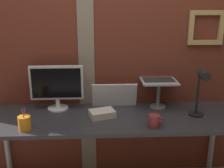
{
  "coord_description": "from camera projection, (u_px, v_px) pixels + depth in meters",
  "views": [
    {
      "loc": [
        -0.03,
        -1.96,
        1.65
      ],
      "look_at": [
        0.07,
        0.23,
        0.97
      ],
      "focal_mm": 44.21,
      "sensor_mm": 36.0,
      "label": 1
    }
  ],
  "objects": [
    {
      "name": "monitor",
      "position": [
        57.0,
        85.0,
        2.37
      ],
      "size": [
        0.46,
        0.18,
        0.39
      ],
      "color": "white",
      "rests_on": "desk"
    },
    {
      "name": "coffee_mug",
      "position": [
        154.0,
        121.0,
        2.07
      ],
      "size": [
        0.12,
        0.08,
        0.1
      ],
      "color": "maroon",
      "rests_on": "desk"
    },
    {
      "name": "desk",
      "position": [
        113.0,
        124.0,
        2.29
      ],
      "size": [
        2.08,
        0.62,
        0.72
      ],
      "color": "#333338",
      "rests_on": "ground_plane"
    },
    {
      "name": "whiteboard_panel",
      "position": [
        114.0,
        95.0,
        2.45
      ],
      "size": [
        0.4,
        0.07,
        0.22
      ],
      "primitive_type": "cube",
      "rotation": [
        0.23,
        0.0,
        0.0
      ],
      "color": "white",
      "rests_on": "desk"
    },
    {
      "name": "laptop_stand",
      "position": [
        159.0,
        90.0,
        2.43
      ],
      "size": [
        0.28,
        0.22,
        0.24
      ],
      "color": "gray",
      "rests_on": "desk"
    },
    {
      "name": "paper_clutter_stack",
      "position": [
        102.0,
        114.0,
        2.26
      ],
      "size": [
        0.23,
        0.19,
        0.06
      ],
      "primitive_type": "cube",
      "rotation": [
        0.0,
        0.0,
        0.3
      ],
      "color": "silver",
      "rests_on": "desk"
    },
    {
      "name": "brick_wall_back",
      "position": [
        102.0,
        44.0,
        2.46
      ],
      "size": [
        3.36,
        0.15,
        2.52
      ],
      "color": "brown",
      "rests_on": "ground_plane"
    },
    {
      "name": "pen_cup",
      "position": [
        25.0,
        123.0,
        2.02
      ],
      "size": [
        0.09,
        0.09,
        0.17
      ],
      "color": "orange",
      "rests_on": "desk"
    },
    {
      "name": "laptop",
      "position": [
        158.0,
        73.0,
        2.46
      ],
      "size": [
        0.31,
        0.32,
        0.22
      ],
      "color": "#ADB2B7",
      "rests_on": "laptop_stand"
    },
    {
      "name": "desk_lamp",
      "position": [
        201.0,
        88.0,
        2.18
      ],
      "size": [
        0.12,
        0.2,
        0.4
      ],
      "color": "black",
      "rests_on": "desk"
    }
  ]
}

